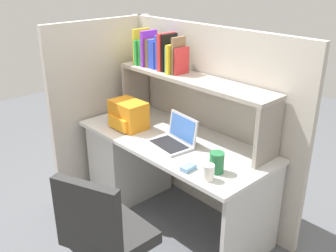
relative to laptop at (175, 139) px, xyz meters
name	(u,v)px	position (x,y,z in m)	size (l,w,h in m)	color
ground_plane	(172,217)	(-0.09, 0.07, -0.78)	(8.00, 8.00, 0.00)	#595B60
desk	(142,159)	(-0.48, 0.07, -0.38)	(1.60, 0.70, 0.73)	silver
cubicle_partition_rear	(206,121)	(-0.09, 0.45, -0.01)	(1.84, 0.05, 1.55)	#BCB5A8
cubicle_partition_left	(104,107)	(-0.94, 0.02, -0.01)	(0.05, 1.06, 1.55)	#BCB5A8
overhead_hutch	(192,90)	(-0.09, 0.27, 0.30)	(1.44, 0.28, 0.45)	gray
reference_books_on_shelf	(160,53)	(-0.46, 0.27, 0.52)	(0.51, 0.19, 0.29)	yellow
laptop	(175,139)	(0.00, 0.00, 0.00)	(0.34, 0.28, 0.22)	#B7BABF
backpack	(128,115)	(-0.50, -0.05, 0.06)	(0.30, 0.22, 0.22)	orange
computer_mouse	(188,168)	(0.33, -0.19, -0.03)	(0.06, 0.10, 0.03)	#7299C6
paper_cup	(208,172)	(0.50, -0.19, 0.00)	(0.08, 0.08, 0.10)	white
snack_canister	(217,162)	(0.47, -0.08, 0.02)	(0.10, 0.10, 0.14)	#26723F
office_chair	(106,249)	(0.26, -0.81, -0.39)	(0.53, 0.55, 0.93)	black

